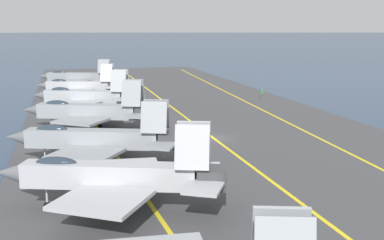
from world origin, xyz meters
TOP-DOWN VIEW (x-y plane):
  - ground_plane at (0.00, 0.00)m, footprint 2000.00×2000.00m
  - carrier_deck at (0.00, 0.00)m, footprint 204.10×45.76m
  - deck_stripe_foul_line at (0.00, -12.58)m, footprint 183.38×11.38m
  - deck_stripe_centerline at (0.00, 0.00)m, footprint 183.69×0.36m
  - deck_stripe_edge_line at (0.00, 12.58)m, footprint 183.30×12.65m
  - parked_jet_second at (-20.73, 14.01)m, footprint 13.03×17.09m
  - parked_jet_third at (-8.37, 14.50)m, footprint 13.11×17.32m
  - parked_jet_fourth at (8.13, 14.25)m, footprint 12.38×17.32m
  - parked_jet_fifth at (21.98, 14.09)m, footprint 13.28×16.66m
  - parked_jet_sixth at (36.19, 14.47)m, footprint 13.54×15.65m
  - parked_jet_seventh at (51.40, 14.24)m, footprint 12.58×17.06m
  - crew_blue_vest at (49.69, 0.91)m, footprint 0.44×0.37m
  - crew_green_vest at (28.55, -18.43)m, footprint 0.33×0.42m
  - crew_red_vest at (1.42, 2.29)m, footprint 0.45×0.38m

SIDE VIEW (x-z plane):
  - ground_plane at x=0.00m, z-range 0.00..0.00m
  - carrier_deck at x=0.00m, z-range 0.00..0.40m
  - deck_stripe_foul_line at x=0.00m, z-range 0.40..0.41m
  - deck_stripe_centerline at x=0.00m, z-range 0.40..0.41m
  - deck_stripe_edge_line at x=0.00m, z-range 0.40..0.41m
  - crew_blue_vest at x=49.69m, z-range 0.48..2.18m
  - crew_red_vest at x=1.42m, z-range 0.48..2.20m
  - crew_green_vest at x=28.55m, z-range 0.49..2.34m
  - parked_jet_sixth at x=36.19m, z-range -0.35..6.25m
  - parked_jet_fourth at x=8.13m, z-range -0.41..6.32m
  - parked_jet_fifth at x=21.98m, z-range -0.45..6.37m
  - parked_jet_seventh at x=51.40m, z-range -0.15..6.28m
  - parked_jet_third at x=-8.37m, z-range -0.18..6.33m
  - parked_jet_second at x=-20.73m, z-range -0.22..6.53m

